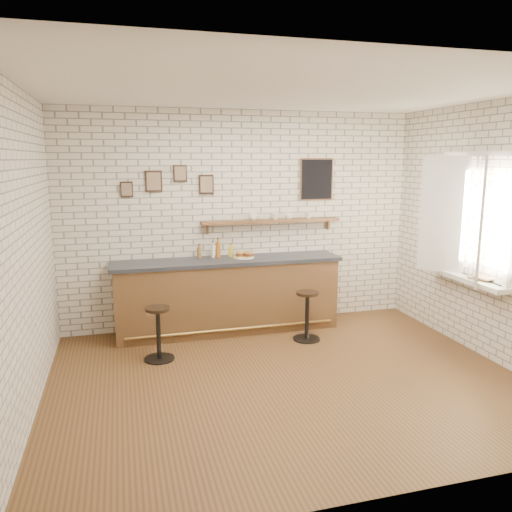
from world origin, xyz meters
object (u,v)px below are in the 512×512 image
Objects in this scene: bitters_bottle_brown at (199,252)px; bitters_bottle_amber at (218,249)px; shelf_cup_c at (289,216)px; ciabatta_sandwich at (245,254)px; bitters_bottle_white at (213,251)px; shelf_cup_d at (308,215)px; shelf_cup_a at (253,217)px; book_lower at (477,279)px; sandwich_plate at (244,257)px; book_upper at (479,278)px; bar_stool_right at (307,314)px; bar_counter at (228,295)px; condiment_bottle_yellow at (231,251)px; bar_stool_left at (158,332)px; shelf_cup_b at (275,216)px.

bitters_bottle_brown is 0.73× the size of bitters_bottle_amber.
ciabatta_sandwich is at bearing 98.40° from shelf_cup_c.
bitters_bottle_white is 0.82× the size of bitters_bottle_amber.
shelf_cup_d is at bearing 1.64° from bitters_bottle_white.
bitters_bottle_amber is 2.23× the size of shelf_cup_a.
bitters_bottle_brown is 1.77× the size of shelf_cup_c.
book_lower is (1.72, -1.84, -0.60)m from shelf_cup_c.
bitters_bottle_amber is at bearing 158.24° from sandwich_plate.
bitters_bottle_brown is 3.53m from book_upper.
shelf_cup_d is at bearing 102.48° from book_lower.
ciabatta_sandwich is 0.54m from shelf_cup_a.
bitters_bottle_brown is at bearing 167.72° from ciabatta_sandwich.
shelf_cup_d is at bearing 122.45° from book_upper.
bar_counter is at bearing 145.91° from bar_stool_right.
book_upper is at bearing -35.10° from ciabatta_sandwich.
condiment_bottle_yellow reaches higher than sandwich_plate.
bar_counter is 27.59× the size of shelf_cup_c.
bitters_bottle_white is 0.97× the size of book_upper.
bitters_bottle_brown is 1.37m from shelf_cup_c.
bitters_bottle_white is 0.90× the size of book_lower.
book_upper is (2.57, -1.83, -0.13)m from condiment_bottle_yellow.
shelf_cup_a reaches higher than shelf_cup_c.
bitters_bottle_white reaches higher than book_upper.
bar_stool_right is at bearing -100.72° from shelf_cup_a.
bitters_bottle_white is 1.47m from shelf_cup_d.
shelf_cup_c reaches higher than bar_stool_left.
shelf_cup_c is (0.70, 0.17, 0.53)m from sandwich_plate.
shelf_cup_d is (1.23, 0.20, 1.04)m from bar_counter.
shelf_cup_b is at bearing 131.00° from book_upper.
shelf_cup_d reaches higher than book_lower.
bar_stool_left is at bearing -133.89° from bitters_bottle_amber.
condiment_bottle_yellow is 1.52× the size of shelf_cup_a.
book_upper is at bearing -115.25° from book_lower.
bar_counter is 12.50× the size of book_lower.
bar_counter is at bearing -59.49° from bitters_bottle_amber.
bar_stool_left is (-0.84, -0.95, -0.76)m from bitters_bottle_white.
bitters_bottle_amber reaches higher than bar_counter.
book_lower is (2.41, -1.67, -0.12)m from ciabatta_sandwich.
sandwich_plate is at bearing 7.07° from bar_counter.
book_lower is at bearing -32.48° from bitters_bottle_white.
shelf_cup_a is at bearing 25.69° from bar_counter.
condiment_bottle_yellow is 0.28× the size of bar_stool_right.
book_upper is (2.83, -1.83, -0.14)m from bitters_bottle_white.
bitters_bottle_brown is at bearing 132.36° from shelf_cup_b.
bar_stool_left is at bearing 141.64° from book_lower.
bitters_bottle_amber is 0.93m from shelf_cup_b.
shelf_cup_b reaches higher than bitters_bottle_brown.
bitters_bottle_brown reaches higher than sandwich_plate.
ciabatta_sandwich reaches higher than sandwich_plate.
shelf_cup_d reaches higher than bitters_bottle_amber.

